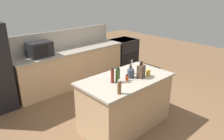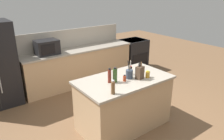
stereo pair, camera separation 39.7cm
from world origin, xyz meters
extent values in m
plane|color=brown|center=(0.00, 0.00, 0.00)|extent=(14.00, 14.00, 0.00)
cube|color=tan|center=(0.30, 2.20, 0.45)|extent=(2.92, 0.62, 0.90)
cube|color=#9E9384|center=(0.30, 2.20, 0.92)|extent=(2.96, 0.66, 0.04)
cube|color=#B2A899|center=(0.30, 2.52, 1.17)|extent=(2.92, 0.03, 0.46)
cube|color=tan|center=(0.00, 0.00, 0.45)|extent=(1.57, 0.86, 0.90)
cube|color=#9E9384|center=(0.00, 0.00, 0.92)|extent=(1.63, 0.92, 0.04)
cube|color=black|center=(2.20, 2.20, 0.46)|extent=(0.76, 0.64, 0.92)
cube|color=black|center=(2.20, 1.88, 0.35)|extent=(0.61, 0.01, 0.41)
cube|color=black|center=(2.20, 2.20, 0.91)|extent=(0.68, 0.58, 0.02)
cube|color=black|center=(-0.50, 2.20, 1.11)|extent=(0.51, 0.38, 0.34)
cube|color=black|center=(-0.55, 2.01, 1.11)|extent=(0.32, 0.01, 0.23)
cube|color=#4C3828|center=(0.21, -0.16, 1.05)|extent=(0.15, 0.12, 0.22)
cylinder|color=black|center=(0.17, -0.17, 1.20)|extent=(0.02, 0.02, 0.07)
cylinder|color=black|center=(0.21, -0.16, 1.20)|extent=(0.02, 0.02, 0.07)
cylinder|color=brown|center=(0.24, -0.15, 1.20)|extent=(0.02, 0.02, 0.07)
cylinder|color=#333D4C|center=(0.08, -0.04, 1.02)|extent=(0.12, 0.12, 0.15)
cylinder|color=olive|center=(0.09, -0.03, 1.17)|extent=(0.01, 0.05, 0.18)
cylinder|color=black|center=(0.06, -0.04, 1.17)|extent=(0.01, 0.05, 0.18)
cylinder|color=#B2B2B7|center=(0.08, -0.06, 1.17)|extent=(0.01, 0.03, 0.18)
cylinder|color=#B73D1E|center=(-0.06, -0.09, 0.99)|extent=(0.05, 0.05, 0.09)
cylinder|color=black|center=(-0.06, -0.09, 1.04)|extent=(0.03, 0.03, 0.02)
cylinder|color=black|center=(0.21, 0.08, 1.01)|extent=(0.05, 0.05, 0.14)
cylinder|color=#B22319|center=(0.21, 0.08, 1.09)|extent=(0.04, 0.04, 0.02)
cylinder|color=brown|center=(-0.50, -0.35, 1.04)|extent=(0.06, 0.06, 0.19)
cylinder|color=#B2B2B7|center=(-0.50, -0.35, 1.15)|extent=(0.04, 0.04, 0.02)
cylinder|color=gold|center=(0.36, -0.20, 0.99)|extent=(0.07, 0.07, 0.10)
cylinder|color=gold|center=(0.36, -0.20, 1.05)|extent=(0.05, 0.05, 0.02)
cylinder|color=maroon|center=(-0.30, 0.01, 1.05)|extent=(0.06, 0.06, 0.22)
cylinder|color=black|center=(-0.30, 0.01, 1.18)|extent=(0.04, 0.04, 0.03)
cylinder|color=#2D4C1E|center=(-0.22, -0.02, 1.05)|extent=(0.07, 0.07, 0.23)
cylinder|color=black|center=(-0.22, -0.02, 1.18)|extent=(0.05, 0.05, 0.03)
camera|label=1|loc=(-2.53, -2.38, 2.39)|focal=35.00mm
camera|label=2|loc=(-2.22, -2.63, 2.39)|focal=35.00mm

